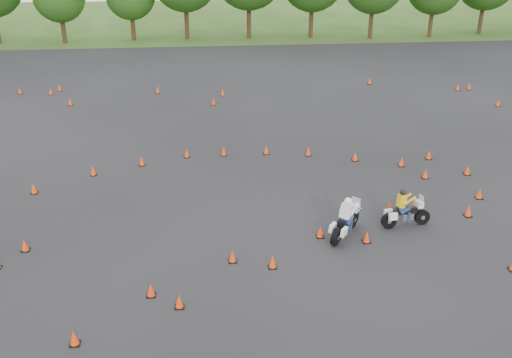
% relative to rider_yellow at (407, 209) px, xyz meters
% --- Properties ---
extents(ground, '(140.00, 140.00, 0.00)m').
position_rel_rider_yellow_xyz_m(ground, '(-5.74, -1.56, -0.79)').
color(ground, '#2D5119').
rests_on(ground, ground).
extents(asphalt_pad, '(62.00, 62.00, 0.00)m').
position_rel_rider_yellow_xyz_m(asphalt_pad, '(-5.74, 4.44, -0.79)').
color(asphalt_pad, black).
rests_on(asphalt_pad, ground).
extents(traffic_cones, '(36.31, 32.90, 0.45)m').
position_rel_rider_yellow_xyz_m(traffic_cones, '(-5.66, 4.09, -0.56)').
color(traffic_cones, '#F43B0A').
rests_on(traffic_cones, asphalt_pad).
extents(rider_yellow, '(2.10, 0.88, 1.57)m').
position_rel_rider_yellow_xyz_m(rider_yellow, '(0.00, 0.00, 0.00)').
color(rider_yellow, gold).
rests_on(rider_yellow, ground).
extents(rider_white, '(1.92, 2.23, 1.75)m').
position_rel_rider_yellow_xyz_m(rider_white, '(-2.62, -0.49, 0.09)').
color(rider_white, silver).
rests_on(rider_white, ground).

